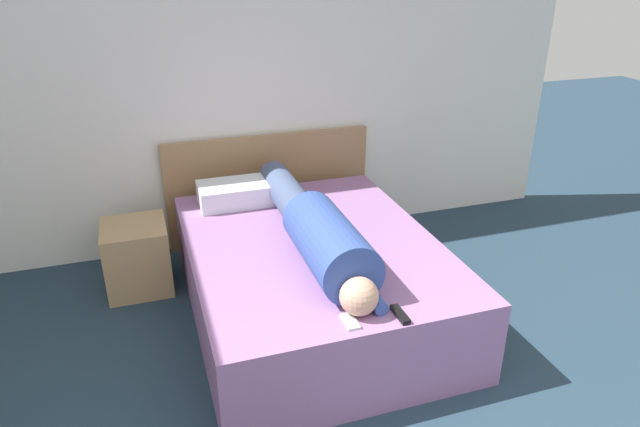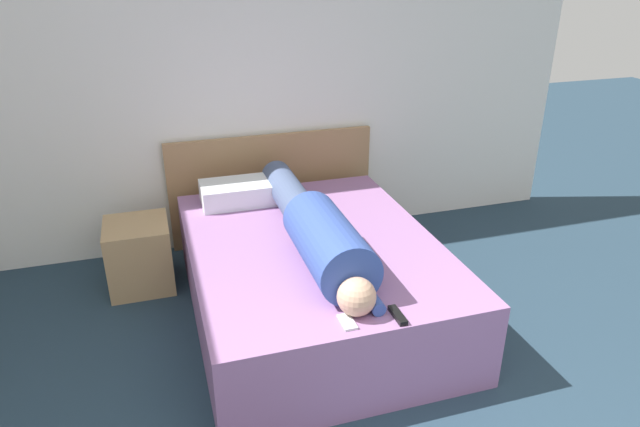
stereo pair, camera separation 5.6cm
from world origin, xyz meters
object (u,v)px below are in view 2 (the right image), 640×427
at_px(bed, 313,278).
at_px(pillow_near_headboard, 245,192).
at_px(cell_phone, 347,322).
at_px(person_lying, 316,229).
at_px(tv_remote, 398,315).
at_px(nightstand, 140,255).

xyz_separation_m(bed, pillow_near_headboard, (-0.28, 0.73, 0.32)).
distance_m(bed, cell_phone, 0.88).
bearing_deg(person_lying, tv_remote, -76.73).
xyz_separation_m(nightstand, pillow_near_headboard, (0.75, 0.07, 0.34)).
distance_m(person_lying, tv_remote, 0.78).
xyz_separation_m(nightstand, tv_remote, (1.19, -1.52, 0.28)).
distance_m(tv_remote, cell_phone, 0.25).
bearing_deg(pillow_near_headboard, bed, -69.01).
distance_m(bed, person_lying, 0.41).
xyz_separation_m(person_lying, tv_remote, (0.18, -0.75, -0.13)).
height_order(pillow_near_headboard, tv_remote, pillow_near_headboard).
bearing_deg(tv_remote, cell_phone, 173.30).
height_order(nightstand, cell_phone, cell_phone).
bearing_deg(cell_phone, pillow_near_headboard, 97.22).
xyz_separation_m(person_lying, cell_phone, (-0.07, -0.72, -0.13)).
bearing_deg(bed, pillow_near_headboard, 110.99).
xyz_separation_m(bed, tv_remote, (0.16, -0.87, 0.26)).
height_order(bed, cell_phone, cell_phone).
distance_m(nightstand, cell_phone, 1.79).
bearing_deg(bed, tv_remote, -79.31).
height_order(bed, tv_remote, tv_remote).
distance_m(person_lying, cell_phone, 0.74).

